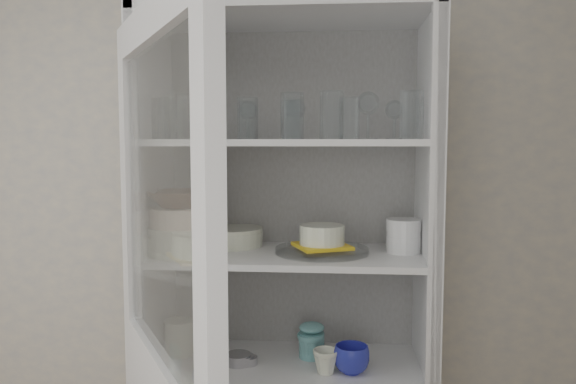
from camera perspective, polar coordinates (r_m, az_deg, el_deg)
The scene contains 31 objects.
wall_back at distance 2.25m, azimuth -4.62°, elevation -3.92°, with size 3.60×0.02×2.60m, color #9D9C9B.
pantry_cabinet at distance 2.16m, azimuth 0.14°, elevation -14.15°, with size 1.00×0.45×2.10m.
tumbler_0 at distance 1.93m, azimuth -12.68°, elevation 7.25°, with size 0.07×0.07×0.14m, color silver.
tumbler_1 at distance 1.88m, azimuth -10.35°, elevation 7.52°, with size 0.07×0.07×0.15m, color silver.
tumbler_2 at distance 1.87m, azimuth -7.93°, elevation 7.45°, with size 0.07×0.07×0.14m, color silver.
tumbler_3 at distance 1.84m, azimuth 4.45°, elevation 7.78°, with size 0.08×0.08×0.16m, color silver.
tumbler_4 at distance 1.87m, azimuth 0.43°, elevation 7.72°, with size 0.08×0.08×0.15m, color silver.
tumbler_5 at distance 1.85m, azimuth 6.23°, elevation 7.45°, with size 0.07×0.07×0.14m, color silver.
tumbler_6 at distance 1.87m, azimuth 12.45°, elevation 7.63°, with size 0.08×0.08×0.16m, color silver.
tumbler_7 at distance 2.06m, azimuth -11.50°, elevation 7.18°, with size 0.07×0.07×0.14m, color silver.
tumbler_8 at distance 2.03m, azimuth -11.31°, elevation 7.34°, with size 0.07×0.07×0.15m, color silver.
tumbler_9 at distance 2.00m, azimuth -4.13°, elevation 7.46°, with size 0.07×0.07×0.15m, color silver.
tumbler_10 at distance 1.97m, azimuth 0.21°, elevation 7.32°, with size 0.07×0.07×0.14m, color silver.
goblet_0 at distance 2.07m, azimuth -4.09°, elevation 7.44°, with size 0.07×0.07×0.15m, color silver, non-canonical shape.
goblet_1 at distance 2.08m, azimuth 0.81°, elevation 7.56°, with size 0.07×0.07×0.16m, color silver, non-canonical shape.
goblet_2 at distance 2.07m, azimuth 8.13°, elevation 7.91°, with size 0.08×0.08×0.19m, color silver, non-canonical shape.
goblet_3 at distance 2.10m, azimuth 10.75°, elevation 7.36°, with size 0.07×0.07×0.16m, color silver, non-canonical shape.
plate_stack_front at distance 2.00m, azimuth -10.71°, elevation -4.85°, with size 0.24×0.24×0.10m, color silver.
plate_stack_back at distance 2.13m, azimuth -5.72°, elevation -4.54°, with size 0.23×0.23×0.07m, color silver.
cream_bowl at distance 1.99m, azimuth -10.75°, elevation -2.49°, with size 0.22×0.22×0.07m, color beige.
terracotta_bowl at distance 1.98m, azimuth -10.78°, elevation -0.67°, with size 0.24×0.24×0.06m, color #452919.
glass_platter at distance 2.00m, azimuth 3.47°, elevation -5.93°, with size 0.33×0.33×0.02m, color silver.
yellow_trivet at distance 2.00m, azimuth 3.47°, elevation -5.49°, with size 0.18×0.18×0.01m, color yellow.
white_ramekin at distance 1.99m, azimuth 3.48°, elevation -4.34°, with size 0.16×0.16×0.07m, color silver.
grey_bowl_stack at distance 2.03m, azimuth 11.67°, elevation -4.38°, with size 0.12×0.12×0.12m, color silver.
mug_blue at distance 2.02m, azimuth 6.47°, elevation -16.52°, with size 0.12×0.12×0.10m, color #1F2FA3.
mug_teal at distance 2.13m, azimuth 2.31°, elevation -15.37°, with size 0.10×0.10×0.09m, color teal.
mug_white at distance 2.01m, azimuth 3.85°, elevation -16.81°, with size 0.09×0.09×0.08m, color silver.
teal_jar at distance 2.14m, azimuth 2.42°, elevation -15.02°, with size 0.09×0.09×0.11m.
measuring_cups at distance 2.10m, azimuth -5.08°, elevation -16.54°, with size 0.09×0.09×0.04m, color #B6B5BD.
white_canister at distance 2.20m, azimuth -10.99°, elevation -14.29°, with size 0.11×0.11×0.13m, color silver.
Camera 1 is at (0.36, -0.70, 1.65)m, focal length 35.00 mm.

